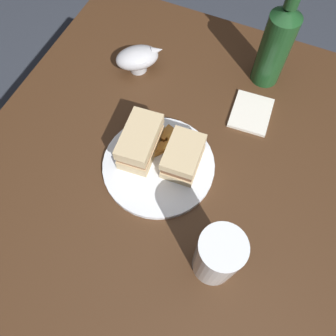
{
  "coord_description": "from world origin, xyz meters",
  "views": [
    {
      "loc": [
        0.27,
        0.1,
        1.44
      ],
      "look_at": [
        -0.01,
        -0.03,
        0.81
      ],
      "focal_mm": 35.67,
      "sensor_mm": 36.0,
      "label": 1
    }
  ],
  "objects": [
    {
      "name": "pint_glass",
      "position": [
        0.13,
        0.13,
        0.84
      ],
      "size": [
        0.08,
        0.08,
        0.15
      ],
      "color": "white",
      "rests_on": "dining_table"
    },
    {
      "name": "cider_bottle",
      "position": [
        -0.36,
        0.09,
        0.89
      ],
      "size": [
        0.07,
        0.07,
        0.27
      ],
      "color": "#19421E",
      "rests_on": "dining_table"
    },
    {
      "name": "sandwich_half_left",
      "position": [
        -0.04,
        -0.01,
        0.82
      ],
      "size": [
        0.11,
        0.08,
        0.06
      ],
      "color": "#CCB284",
      "rests_on": "plate"
    },
    {
      "name": "sandwich_half_right",
      "position": [
        -0.03,
        -0.1,
        0.82
      ],
      "size": [
        0.13,
        0.08,
        0.07
      ],
      "color": "#CCB284",
      "rests_on": "plate"
    },
    {
      "name": "potato_wedge_middle",
      "position": [
        -0.05,
        -0.06,
        0.8
      ],
      "size": [
        0.05,
        0.05,
        0.01
      ],
      "primitive_type": "cube",
      "rotation": [
        0.0,
        0.0,
        2.45
      ],
      "color": "#AD702D",
      "rests_on": "plate"
    },
    {
      "name": "potato_wedge_left_edge",
      "position": [
        -0.04,
        -0.07,
        0.8
      ],
      "size": [
        0.05,
        0.04,
        0.02
      ],
      "primitive_type": "cube",
      "rotation": [
        0.0,
        0.0,
        2.46
      ],
      "color": "#AD702D",
      "rests_on": "plate"
    },
    {
      "name": "napkin",
      "position": [
        -0.24,
        0.09,
        0.78
      ],
      "size": [
        0.12,
        0.1,
        0.01
      ],
      "primitive_type": "cube",
      "rotation": [
        0.0,
        0.0,
        0.07
      ],
      "color": "silver",
      "rests_on": "dining_table"
    },
    {
      "name": "potato_wedge_front",
      "position": [
        -0.09,
        -0.07,
        0.8
      ],
      "size": [
        0.04,
        0.03,
        0.02
      ],
      "primitive_type": "cube",
      "rotation": [
        0.0,
        0.0,
        2.82
      ],
      "color": "#AD702D",
      "rests_on": "plate"
    },
    {
      "name": "potato_wedge_back",
      "position": [
        -0.08,
        -0.04,
        0.8
      ],
      "size": [
        0.04,
        0.05,
        0.02
      ],
      "primitive_type": "cube",
      "rotation": [
        0.0,
        0.0,
        1.03
      ],
      "color": "#B77F33",
      "rests_on": "plate"
    },
    {
      "name": "ground_plane",
      "position": [
        0.0,
        0.0,
        0.0
      ],
      "size": [
        6.0,
        6.0,
        0.0
      ],
      "primitive_type": "plane",
      "color": "#333842"
    },
    {
      "name": "plate",
      "position": [
        -0.02,
        -0.05,
        0.78
      ],
      "size": [
        0.25,
        0.25,
        0.01
      ],
      "primitive_type": "cylinder",
      "color": "white",
      "rests_on": "dining_table"
    },
    {
      "name": "potato_wedge_right_edge",
      "position": [
        -0.07,
        -0.05,
        0.8
      ],
      "size": [
        0.04,
        0.02,
        0.02
      ],
      "primitive_type": "cube",
      "rotation": [
        0.0,
        0.0,
        6.18
      ],
      "color": "gold",
      "rests_on": "plate"
    },
    {
      "name": "gravy_boat",
      "position": [
        -0.25,
        -0.22,
        0.82
      ],
      "size": [
        0.12,
        0.13,
        0.06
      ],
      "color": "#B7B7BC",
      "rests_on": "dining_table"
    },
    {
      "name": "dining_table",
      "position": [
        0.0,
        0.0,
        0.39
      ],
      "size": [
        1.03,
        0.93,
        0.78
      ],
      "primitive_type": "cube",
      "color": "#422816",
      "rests_on": "ground"
    }
  ]
}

